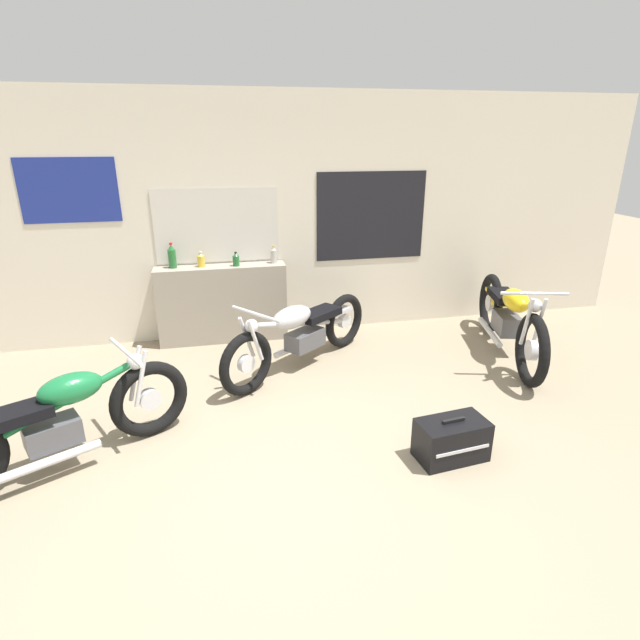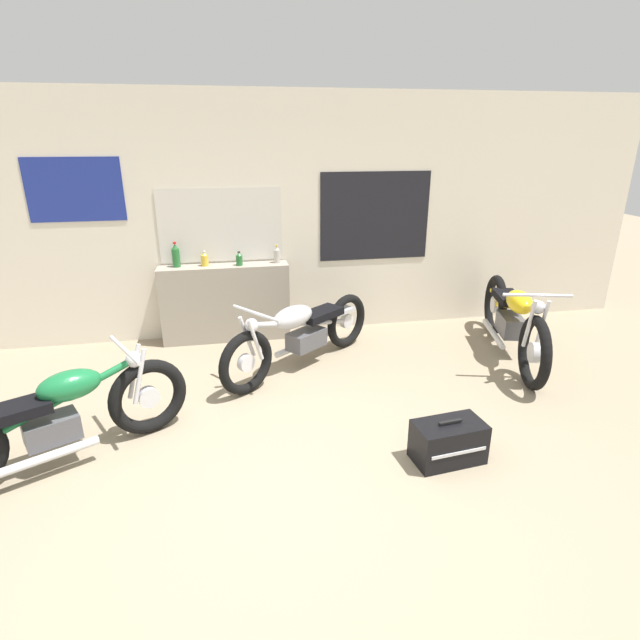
% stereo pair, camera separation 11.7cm
% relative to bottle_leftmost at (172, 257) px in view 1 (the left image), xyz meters
% --- Properties ---
extents(ground_plane, '(24.00, 24.00, 0.00)m').
position_rel_bottle_leftmost_xyz_m(ground_plane, '(0.80, -2.90, -1.04)').
color(ground_plane, gray).
extents(wall_back, '(10.00, 0.07, 2.80)m').
position_rel_bottle_leftmost_xyz_m(wall_back, '(0.80, 0.14, 0.36)').
color(wall_back, beige).
rests_on(wall_back, ground_plane).
extents(sill_counter, '(1.48, 0.28, 0.91)m').
position_rel_bottle_leftmost_xyz_m(sill_counter, '(0.52, -0.04, -0.58)').
color(sill_counter, gray).
rests_on(sill_counter, ground_plane).
extents(bottle_leftmost, '(0.09, 0.09, 0.29)m').
position_rel_bottle_leftmost_xyz_m(bottle_leftmost, '(0.00, 0.00, 0.00)').
color(bottle_leftmost, '#23662D').
rests_on(bottle_leftmost, sill_counter).
extents(bottle_left_center, '(0.08, 0.08, 0.17)m').
position_rel_bottle_leftmost_xyz_m(bottle_left_center, '(0.31, -0.01, -0.05)').
color(bottle_left_center, gold).
rests_on(bottle_left_center, sill_counter).
extents(bottle_center, '(0.08, 0.08, 0.16)m').
position_rel_bottle_leftmost_xyz_m(bottle_center, '(0.70, -0.06, -0.06)').
color(bottle_center, '#23662D').
rests_on(bottle_center, sill_counter).
extents(bottle_right_center, '(0.07, 0.07, 0.21)m').
position_rel_bottle_leftmost_xyz_m(bottle_right_center, '(1.14, -0.01, -0.03)').
color(bottle_right_center, '#B7B2A8').
rests_on(bottle_right_center, sill_counter).
extents(motorcycle_silver, '(1.74, 1.37, 0.78)m').
position_rel_bottle_leftmost_xyz_m(motorcycle_silver, '(1.28, -0.97, -0.65)').
color(motorcycle_silver, black).
rests_on(motorcycle_silver, ground_plane).
extents(motorcycle_green, '(1.77, 1.04, 0.79)m').
position_rel_bottle_leftmost_xyz_m(motorcycle_green, '(-0.71, -2.26, -0.65)').
color(motorcycle_green, black).
rests_on(motorcycle_green, ground_plane).
extents(motorcycle_yellow, '(0.78, 2.12, 0.91)m').
position_rel_bottle_leftmost_xyz_m(motorcycle_yellow, '(3.58, -1.12, -0.61)').
color(motorcycle_yellow, black).
rests_on(motorcycle_yellow, ground_plane).
extents(hard_case_black, '(0.55, 0.35, 0.34)m').
position_rel_bottle_leftmost_xyz_m(hard_case_black, '(2.12, -2.77, -0.88)').
color(hard_case_black, black).
rests_on(hard_case_black, ground_plane).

